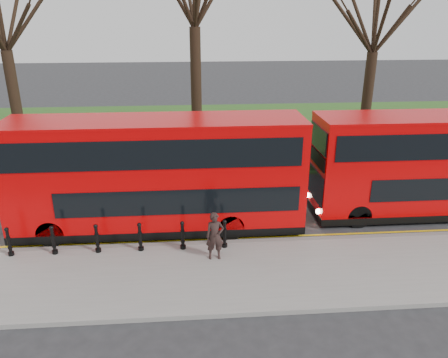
{
  "coord_description": "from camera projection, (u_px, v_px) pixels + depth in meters",
  "views": [
    {
      "loc": [
        1.64,
        -14.82,
        7.95
      ],
      "look_at": [
        2.83,
        0.5,
        2.0
      ],
      "focal_mm": 35.0,
      "sensor_mm": 36.0,
      "label": 1
    }
  ],
  "objects": [
    {
      "name": "ground",
      "position": [
        151.0,
        235.0,
        16.53
      ],
      "size": [
        120.0,
        120.0,
        0.0
      ],
      "primitive_type": "plane",
      "color": "#28282B",
      "rests_on": "ground"
    },
    {
      "name": "pavement",
      "position": [
        143.0,
        279.0,
        13.71
      ],
      "size": [
        60.0,
        4.0,
        0.15
      ],
      "primitive_type": "cube",
      "color": "gray",
      "rests_on": "ground"
    },
    {
      "name": "kerb",
      "position": [
        148.0,
        247.0,
        15.57
      ],
      "size": [
        60.0,
        0.25,
        0.16
      ],
      "primitive_type": "cube",
      "color": "slate",
      "rests_on": "ground"
    },
    {
      "name": "grass_verge",
      "position": [
        167.0,
        132.0,
        30.46
      ],
      "size": [
        60.0,
        18.0,
        0.06
      ],
      "primitive_type": "cube",
      "color": "#2C531B",
      "rests_on": "ground"
    },
    {
      "name": "hedge",
      "position": [
        160.0,
        166.0,
        22.71
      ],
      "size": [
        60.0,
        0.9,
        0.8
      ],
      "primitive_type": "cube",
      "color": "black",
      "rests_on": "ground"
    },
    {
      "name": "yellow_line_outer",
      "position": [
        149.0,
        244.0,
        15.88
      ],
      "size": [
        60.0,
        0.1,
        0.01
      ],
      "primitive_type": "cube",
      "color": "yellow",
      "rests_on": "ground"
    },
    {
      "name": "yellow_line_inner",
      "position": [
        150.0,
        241.0,
        16.06
      ],
      "size": [
        60.0,
        0.1,
        0.01
      ],
      "primitive_type": "cube",
      "color": "yellow",
      "rests_on": "ground"
    },
    {
      "name": "tree_left",
      "position": [
        0.0,
        11.0,
        22.39
      ],
      "size": [
        6.96,
        6.96,
        10.87
      ],
      "color": "black",
      "rests_on": "ground"
    },
    {
      "name": "tree_right",
      "position": [
        377.0,
        17.0,
        23.95
      ],
      "size": [
        6.7,
        6.7,
        10.47
      ],
      "color": "black",
      "rests_on": "ground"
    },
    {
      "name": "bollard_row",
      "position": [
        119.0,
        238.0,
        14.97
      ],
      "size": [
        7.45,
        0.15,
        1.0
      ],
      "color": "black",
      "rests_on": "pavement"
    },
    {
      "name": "bus_lead",
      "position": [
        158.0,
        176.0,
        16.29
      ],
      "size": [
        10.87,
        2.5,
        4.32
      ],
      "color": "#C80305",
      "rests_on": "ground"
    },
    {
      "name": "bus_rear",
      "position": [
        443.0,
        165.0,
        17.63
      ],
      "size": [
        10.46,
        2.4,
        4.16
      ],
      "color": "#C80305",
      "rests_on": "ground"
    },
    {
      "name": "pedestrian",
      "position": [
        215.0,
        236.0,
        14.43
      ],
      "size": [
        0.63,
        0.43,
        1.66
      ],
      "primitive_type": "imported",
      "rotation": [
        0.0,
        0.0,
        0.06
      ],
      "color": "black",
      "rests_on": "pavement"
    }
  ]
}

